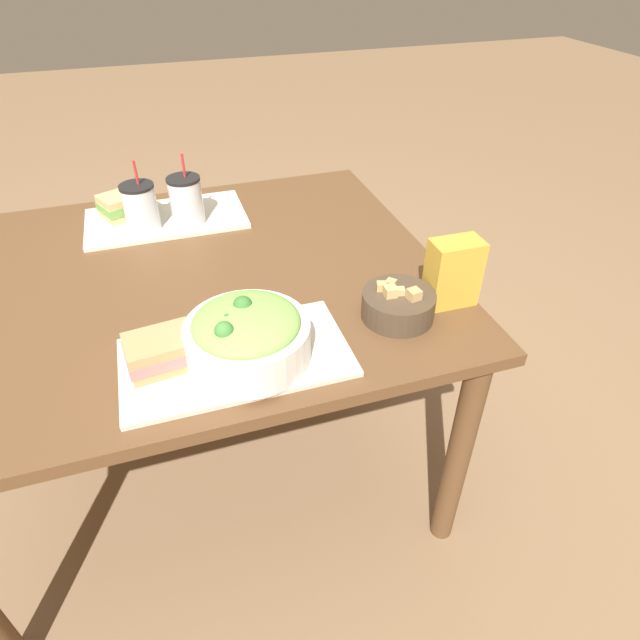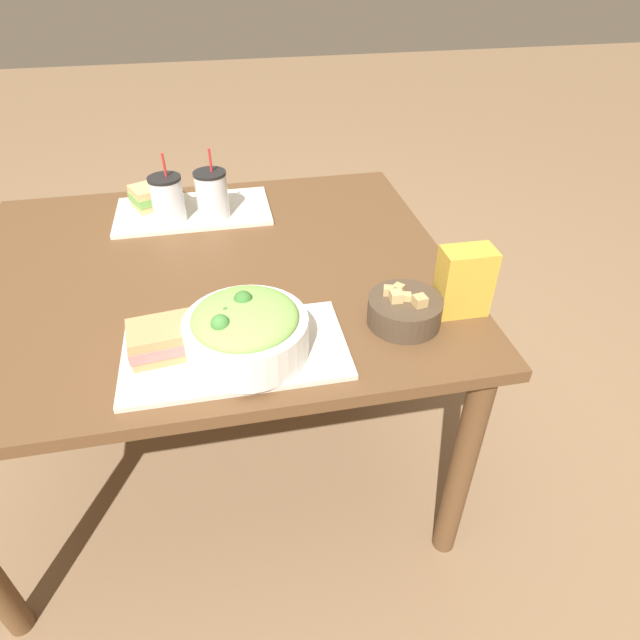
{
  "view_description": "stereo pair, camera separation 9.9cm",
  "coord_description": "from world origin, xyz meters",
  "px_view_note": "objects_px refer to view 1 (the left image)",
  "views": [
    {
      "loc": [
        -0.04,
        -1.17,
        1.42
      ],
      "look_at": [
        0.22,
        -0.37,
        0.77
      ],
      "focal_mm": 30.0,
      "sensor_mm": 36.0,
      "label": 1
    },
    {
      "loc": [
        0.06,
        -1.2,
        1.42
      ],
      "look_at": [
        0.22,
        -0.37,
        0.77
      ],
      "focal_mm": 30.0,
      "sensor_mm": 36.0,
      "label": 2
    }
  ],
  "objects_px": {
    "drink_cup_dark": "(141,209)",
    "baguette_near": "(255,312)",
    "sandwich_far": "(125,204)",
    "drink_cup_red": "(187,202)",
    "chip_bag": "(453,273)",
    "sandwich_near": "(161,351)",
    "soup_bowl": "(398,304)",
    "salad_bowl": "(247,335)"
  },
  "relations": [
    {
      "from": "soup_bowl",
      "to": "baguette_near",
      "type": "relative_size",
      "value": 1.36
    },
    {
      "from": "salad_bowl",
      "to": "sandwich_far",
      "type": "distance_m",
      "value": 0.76
    },
    {
      "from": "soup_bowl",
      "to": "baguette_near",
      "type": "distance_m",
      "value": 0.31
    },
    {
      "from": "baguette_near",
      "to": "chip_bag",
      "type": "distance_m",
      "value": 0.45
    },
    {
      "from": "sandwich_near",
      "to": "soup_bowl",
      "type": "bearing_deg",
      "value": -5.31
    },
    {
      "from": "salad_bowl",
      "to": "drink_cup_red",
      "type": "bearing_deg",
      "value": 93.73
    },
    {
      "from": "drink_cup_red",
      "to": "chip_bag",
      "type": "xyz_separation_m",
      "value": [
        0.52,
        -0.56,
        0.0
      ]
    },
    {
      "from": "soup_bowl",
      "to": "sandwich_far",
      "type": "distance_m",
      "value": 0.88
    },
    {
      "from": "soup_bowl",
      "to": "chip_bag",
      "type": "height_order",
      "value": "chip_bag"
    },
    {
      "from": "baguette_near",
      "to": "drink_cup_dark",
      "type": "bearing_deg",
      "value": 42.75
    },
    {
      "from": "sandwich_near",
      "to": "sandwich_far",
      "type": "bearing_deg",
      "value": 86.57
    },
    {
      "from": "sandwich_near",
      "to": "sandwich_far",
      "type": "xyz_separation_m",
      "value": [
        -0.04,
        0.7,
        -0.0
      ]
    },
    {
      "from": "drink_cup_dark",
      "to": "chip_bag",
      "type": "xyz_separation_m",
      "value": [
        0.64,
        -0.56,
        0.0
      ]
    },
    {
      "from": "sandwich_near",
      "to": "baguette_near",
      "type": "xyz_separation_m",
      "value": [
        0.2,
        0.07,
        -0.0
      ]
    },
    {
      "from": "sandwich_far",
      "to": "chip_bag",
      "type": "height_order",
      "value": "chip_bag"
    },
    {
      "from": "sandwich_near",
      "to": "drink_cup_dark",
      "type": "xyz_separation_m",
      "value": [
        -0.0,
        0.59,
        0.03
      ]
    },
    {
      "from": "soup_bowl",
      "to": "sandwich_far",
      "type": "bearing_deg",
      "value": 128.74
    },
    {
      "from": "salad_bowl",
      "to": "sandwich_near",
      "type": "height_order",
      "value": "salad_bowl"
    },
    {
      "from": "salad_bowl",
      "to": "sandwich_near",
      "type": "distance_m",
      "value": 0.17
    },
    {
      "from": "soup_bowl",
      "to": "drink_cup_red",
      "type": "distance_m",
      "value": 0.7
    },
    {
      "from": "drink_cup_dark",
      "to": "chip_bag",
      "type": "distance_m",
      "value": 0.85
    },
    {
      "from": "soup_bowl",
      "to": "drink_cup_red",
      "type": "relative_size",
      "value": 0.8
    },
    {
      "from": "drink_cup_red",
      "to": "soup_bowl",
      "type": "bearing_deg",
      "value": -56.42
    },
    {
      "from": "baguette_near",
      "to": "soup_bowl",
      "type": "bearing_deg",
      "value": -78.46
    },
    {
      "from": "soup_bowl",
      "to": "sandwich_far",
      "type": "height_order",
      "value": "soup_bowl"
    },
    {
      "from": "chip_bag",
      "to": "soup_bowl",
      "type": "bearing_deg",
      "value": -172.05
    },
    {
      "from": "soup_bowl",
      "to": "chip_bag",
      "type": "bearing_deg",
      "value": 7.13
    },
    {
      "from": "drink_cup_dark",
      "to": "baguette_near",
      "type": "bearing_deg",
      "value": -69.05
    },
    {
      "from": "soup_bowl",
      "to": "sandwich_near",
      "type": "bearing_deg",
      "value": -178.24
    },
    {
      "from": "sandwich_far",
      "to": "chip_bag",
      "type": "xyz_separation_m",
      "value": [
        0.69,
        -0.67,
        0.03
      ]
    },
    {
      "from": "salad_bowl",
      "to": "sandwich_far",
      "type": "height_order",
      "value": "salad_bowl"
    },
    {
      "from": "salad_bowl",
      "to": "soup_bowl",
      "type": "distance_m",
      "value": 0.35
    },
    {
      "from": "salad_bowl",
      "to": "sandwich_far",
      "type": "xyz_separation_m",
      "value": [
        -0.21,
        0.73,
        -0.02
      ]
    },
    {
      "from": "baguette_near",
      "to": "sandwich_far",
      "type": "distance_m",
      "value": 0.68
    },
    {
      "from": "sandwich_far",
      "to": "drink_cup_dark",
      "type": "relative_size",
      "value": 0.83
    },
    {
      "from": "sandwich_near",
      "to": "sandwich_far",
      "type": "height_order",
      "value": "same"
    },
    {
      "from": "salad_bowl",
      "to": "baguette_near",
      "type": "bearing_deg",
      "value": 70.59
    },
    {
      "from": "sandwich_far",
      "to": "soup_bowl",
      "type": "bearing_deg",
      "value": -76.08
    },
    {
      "from": "baguette_near",
      "to": "chip_bag",
      "type": "xyz_separation_m",
      "value": [
        0.44,
        -0.04,
        0.04
      ]
    },
    {
      "from": "drink_cup_dark",
      "to": "chip_bag",
      "type": "bearing_deg",
      "value": -41.04
    },
    {
      "from": "sandwich_near",
      "to": "drink_cup_red",
      "type": "distance_m",
      "value": 0.61
    },
    {
      "from": "soup_bowl",
      "to": "drink_cup_dark",
      "type": "bearing_deg",
      "value": 131.26
    }
  ]
}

